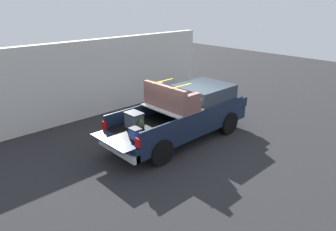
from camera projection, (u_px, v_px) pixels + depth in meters
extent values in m
plane|color=#262628|center=(180.00, 139.00, 11.41)|extent=(40.00, 40.00, 0.00)
cube|color=#162138|center=(180.00, 123.00, 11.18)|extent=(5.50, 1.92, 0.44)
cube|color=black|center=(155.00, 126.00, 10.33)|extent=(2.80, 1.80, 0.04)
cube|color=#162138|center=(138.00, 113.00, 10.88)|extent=(2.80, 0.06, 0.50)
cube|color=#162138|center=(174.00, 128.00, 9.62)|extent=(2.80, 0.06, 0.50)
cube|color=#162138|center=(183.00, 110.00, 11.12)|extent=(0.06, 1.80, 0.50)
cube|color=#162138|center=(113.00, 141.00, 9.26)|extent=(0.55, 1.80, 0.04)
cube|color=#B2B2B7|center=(172.00, 107.00, 10.65)|extent=(1.25, 1.92, 0.04)
cube|color=#162138|center=(205.00, 103.00, 11.88)|extent=(2.30, 1.92, 0.50)
cube|color=#2D3842|center=(203.00, 91.00, 11.63)|extent=(1.94, 1.76, 0.50)
cube|color=#162138|center=(226.00, 98.00, 12.76)|extent=(0.40, 1.82, 0.38)
cube|color=#B2B2B7|center=(118.00, 149.00, 9.48)|extent=(0.24, 1.92, 0.24)
cube|color=red|center=(104.00, 126.00, 9.96)|extent=(0.06, 0.20, 0.28)
cube|color=red|center=(138.00, 143.00, 8.77)|extent=(0.06, 0.20, 0.28)
cylinder|color=black|center=(194.00, 111.00, 12.97)|extent=(0.87, 0.30, 0.87)
cylinder|color=black|center=(228.00, 123.00, 11.77)|extent=(0.87, 0.30, 0.87)
cylinder|color=black|center=(127.00, 135.00, 10.73)|extent=(0.87, 0.30, 0.87)
cylinder|color=black|center=(160.00, 152.00, 9.54)|extent=(0.87, 0.30, 0.87)
cube|color=#474C56|center=(134.00, 121.00, 10.06)|extent=(0.40, 0.55, 0.49)
cube|color=#31353C|center=(134.00, 113.00, 9.97)|extent=(0.44, 0.59, 0.05)
ellipsoid|color=#384728|center=(141.00, 125.00, 9.84)|extent=(0.20, 0.31, 0.41)
ellipsoid|color=#384728|center=(138.00, 128.00, 9.79)|extent=(0.09, 0.21, 0.18)
cube|color=#3359B2|center=(135.00, 134.00, 9.33)|extent=(0.26, 0.34, 0.30)
cube|color=#262628|center=(135.00, 129.00, 9.27)|extent=(0.28, 0.36, 0.04)
cube|color=brown|center=(172.00, 101.00, 10.56)|extent=(0.84, 2.00, 0.42)
cube|color=brown|center=(164.00, 91.00, 10.20)|extent=(0.16, 2.00, 0.40)
cube|color=brown|center=(156.00, 86.00, 11.09)|extent=(0.60, 0.20, 0.22)
cube|color=brown|center=(192.00, 97.00, 9.87)|extent=(0.60, 0.20, 0.22)
cube|color=yellow|center=(163.00, 81.00, 10.65)|extent=(0.94, 0.03, 0.02)
cube|color=yellow|center=(181.00, 86.00, 10.04)|extent=(0.94, 0.03, 0.02)
cube|color=silver|center=(100.00, 77.00, 13.55)|extent=(11.65, 0.36, 3.30)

